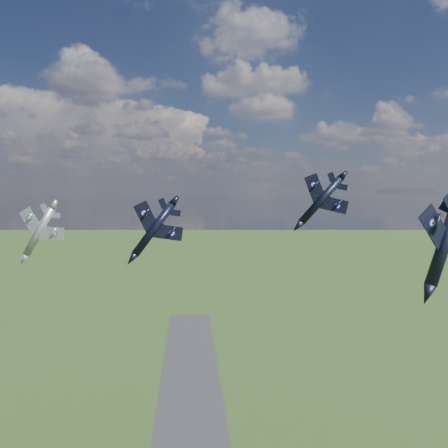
{
  "coord_description": "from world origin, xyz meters",
  "views": [
    {
      "loc": [
        -0.1,
        -57.96,
        88.52
      ],
      "look_at": [
        5.5,
        12.25,
        83.23
      ],
      "focal_mm": 35.0,
      "sensor_mm": 36.0,
      "label": 1
    }
  ],
  "objects_px": {
    "jet_high_navy": "(321,200)",
    "jet_left_silver": "(39,231)",
    "jet_lead_navy": "(154,229)",
    "jet_right_navy": "(445,242)"
  },
  "relations": [
    {
      "from": "jet_high_navy",
      "to": "jet_left_silver",
      "type": "height_order",
      "value": "jet_high_navy"
    },
    {
      "from": "jet_lead_navy",
      "to": "jet_right_navy",
      "type": "xyz_separation_m",
      "value": [
        36.47,
        -28.88,
        0.68
      ]
    },
    {
      "from": "jet_lead_navy",
      "to": "jet_high_navy",
      "type": "xyz_separation_m",
      "value": [
        30.28,
        0.07,
        5.03
      ]
    },
    {
      "from": "jet_right_navy",
      "to": "jet_lead_navy",
      "type": "bearing_deg",
      "value": 122.68
    },
    {
      "from": "jet_left_silver",
      "to": "jet_high_navy",
      "type": "bearing_deg",
      "value": 11.0
    },
    {
      "from": "jet_right_navy",
      "to": "jet_left_silver",
      "type": "distance_m",
      "value": 61.66
    },
    {
      "from": "jet_high_navy",
      "to": "jet_left_silver",
      "type": "relative_size",
      "value": 1.14
    },
    {
      "from": "jet_right_navy",
      "to": "jet_left_silver",
      "type": "height_order",
      "value": "jet_right_navy"
    },
    {
      "from": "jet_right_navy",
      "to": "jet_high_navy",
      "type": "relative_size",
      "value": 1.03
    },
    {
      "from": "jet_lead_navy",
      "to": "jet_left_silver",
      "type": "height_order",
      "value": "jet_lead_navy"
    }
  ]
}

